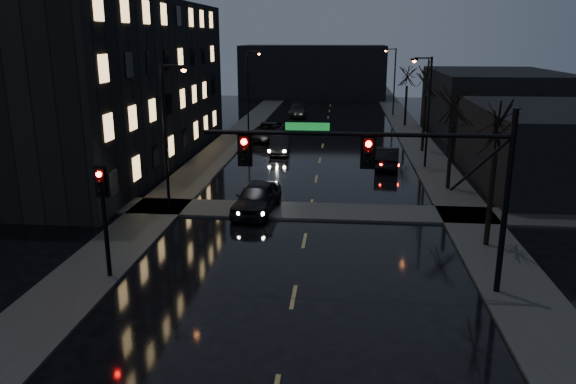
% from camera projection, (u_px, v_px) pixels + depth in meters
% --- Properties ---
extents(sidewalk_left, '(3.00, 140.00, 0.12)m').
position_uv_depth(sidewalk_left, '(221.00, 150.00, 47.57)').
color(sidewalk_left, '#2D2D2B').
rests_on(sidewalk_left, ground).
extents(sidewalk_right, '(3.00, 140.00, 0.12)m').
position_uv_depth(sidewalk_right, '(425.00, 154.00, 46.01)').
color(sidewalk_right, '#2D2D2B').
rests_on(sidewalk_right, ground).
extents(sidewalk_cross, '(40.00, 3.00, 0.12)m').
position_uv_depth(sidewalk_cross, '(310.00, 211.00, 30.97)').
color(sidewalk_cross, '#2D2D2B').
rests_on(sidewalk_cross, ground).
extents(apartment_block, '(12.00, 30.00, 12.00)m').
position_uv_depth(apartment_block, '(99.00, 83.00, 41.92)').
color(apartment_block, black).
rests_on(apartment_block, ground).
extents(commercial_right_near, '(10.00, 14.00, 5.00)m').
position_uv_depth(commercial_right_near, '(557.00, 147.00, 36.08)').
color(commercial_right_near, black).
rests_on(commercial_right_near, ground).
extents(commercial_right_far, '(12.00, 18.00, 6.00)m').
position_uv_depth(commercial_right_far, '(494.00, 101.00, 56.90)').
color(commercial_right_far, black).
rests_on(commercial_right_far, ground).
extents(far_block, '(22.00, 10.00, 8.00)m').
position_uv_depth(far_block, '(313.00, 72.00, 87.24)').
color(far_block, black).
rests_on(far_block, ground).
extents(signal_mast, '(11.11, 0.41, 7.00)m').
position_uv_depth(signal_mast, '(402.00, 166.00, 20.21)').
color(signal_mast, black).
rests_on(signal_mast, ground).
extents(signal_pole_left, '(0.35, 0.41, 4.53)m').
position_uv_depth(signal_pole_left, '(104.00, 206.00, 21.75)').
color(signal_pole_left, black).
rests_on(signal_pole_left, ground).
extents(tree_near, '(3.52, 3.52, 8.08)m').
position_uv_depth(tree_near, '(499.00, 112.00, 24.23)').
color(tree_near, black).
rests_on(tree_near, ground).
extents(tree_mid_a, '(3.30, 3.30, 7.58)m').
position_uv_depth(tree_mid_a, '(455.00, 97.00, 33.92)').
color(tree_mid_a, black).
rests_on(tree_mid_a, ground).
extents(tree_mid_b, '(3.74, 3.74, 8.59)m').
position_uv_depth(tree_mid_b, '(427.00, 72.00, 45.22)').
color(tree_mid_b, black).
rests_on(tree_mid_b, ground).
extents(tree_far, '(3.43, 3.43, 7.88)m').
position_uv_depth(tree_far, '(408.00, 69.00, 58.79)').
color(tree_far, black).
rests_on(tree_far, ground).
extents(streetlight_l_near, '(1.53, 0.28, 8.00)m').
position_uv_depth(streetlight_l_near, '(168.00, 126.00, 29.92)').
color(streetlight_l_near, black).
rests_on(streetlight_l_near, ground).
extents(streetlight_l_far, '(1.53, 0.28, 8.00)m').
position_uv_depth(streetlight_l_far, '(250.00, 84.00, 55.81)').
color(streetlight_l_far, black).
rests_on(streetlight_l_far, ground).
extents(streetlight_r_mid, '(1.53, 0.28, 8.00)m').
position_uv_depth(streetlight_r_mid, '(426.00, 103.00, 40.04)').
color(streetlight_r_mid, black).
rests_on(streetlight_r_mid, ground).
extents(streetlight_r_far, '(1.53, 0.28, 8.00)m').
position_uv_depth(streetlight_r_far, '(393.00, 76.00, 66.88)').
color(streetlight_r_far, black).
rests_on(streetlight_r_far, ground).
extents(oncoming_car_a, '(2.54, 5.18, 1.70)m').
position_uv_depth(oncoming_car_a, '(257.00, 198.00, 30.69)').
color(oncoming_car_a, black).
rests_on(oncoming_car_a, ground).
extents(oncoming_car_b, '(1.80, 4.52, 1.46)m').
position_uv_depth(oncoming_car_b, '(280.00, 145.00, 46.19)').
color(oncoming_car_b, black).
rests_on(oncoming_car_b, ground).
extents(oncoming_car_c, '(3.47, 6.19, 1.64)m').
position_uv_depth(oncoming_car_c, '(268.00, 131.00, 52.28)').
color(oncoming_car_c, black).
rests_on(oncoming_car_c, ground).
extents(oncoming_car_d, '(2.57, 5.52, 1.56)m').
position_uv_depth(oncoming_car_d, '(297.00, 110.00, 67.60)').
color(oncoming_car_d, black).
rests_on(oncoming_car_d, ground).
extents(lead_car, '(2.09, 4.85, 1.55)m').
position_uv_depth(lead_car, '(387.00, 157.00, 41.22)').
color(lead_car, black).
rests_on(lead_car, ground).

